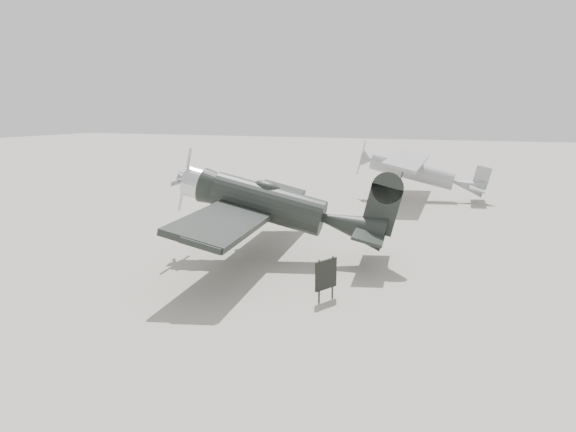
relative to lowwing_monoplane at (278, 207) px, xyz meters
name	(u,v)px	position (x,y,z in m)	size (l,w,h in m)	color
ground	(317,269)	(1.68, -0.74, -1.82)	(160.00, 160.00, 0.00)	gray
lowwing_monoplane	(278,207)	(0.00, 0.00, 0.00)	(7.69, 10.71, 3.44)	black
highwing_monoplane	(417,168)	(2.23, 14.80, -0.02)	(7.19, 10.12, 2.87)	gray
sign_board	(326,275)	(2.89, -3.48, -1.11)	(0.37, 0.77, 1.18)	#333333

